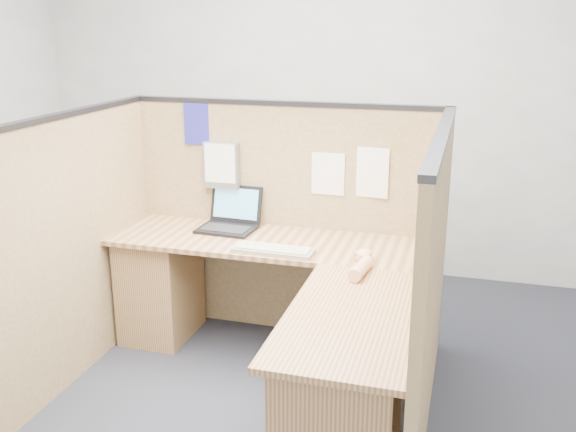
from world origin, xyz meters
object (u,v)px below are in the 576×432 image
(laptop, at_px, (230,218))
(mouse, at_px, (364,258))
(l_desk, at_px, (280,322))
(keyboard, at_px, (273,250))

(laptop, distance_m, mouse, 1.00)
(l_desk, height_order, laptop, laptop)
(mouse, bearing_deg, l_desk, -156.11)
(keyboard, height_order, mouse, mouse)
(mouse, bearing_deg, laptop, 158.27)
(l_desk, bearing_deg, keyboard, 116.93)
(mouse, bearing_deg, keyboard, 180.00)
(laptop, bearing_deg, l_desk, -45.23)
(keyboard, relative_size, mouse, 4.48)
(l_desk, xyz_separation_m, keyboard, (-0.10, 0.19, 0.35))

